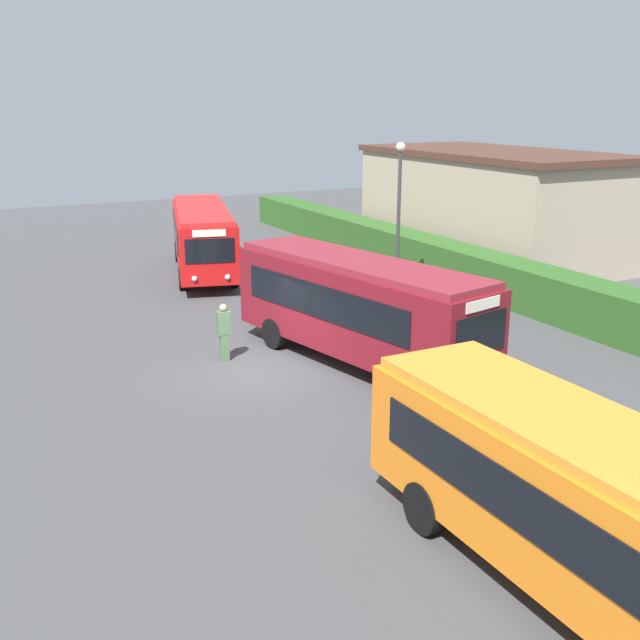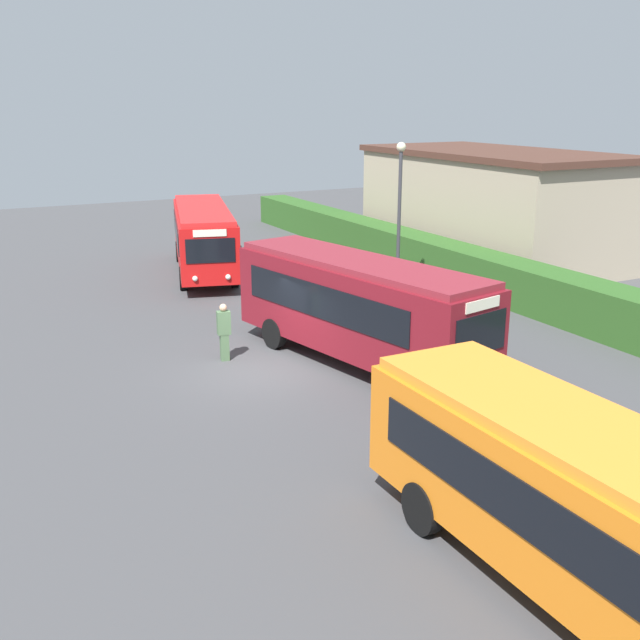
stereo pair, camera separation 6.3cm
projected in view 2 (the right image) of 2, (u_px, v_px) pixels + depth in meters
name	position (u px, v px, depth m)	size (l,w,h in m)	color
ground_plane	(263.00, 371.00, 22.18)	(80.45, 80.45, 0.00)	#424244
bus_red	(204.00, 235.00, 34.18)	(9.91, 4.87, 3.09)	red
bus_maroon	(358.00, 305.00, 22.24)	(9.56, 4.16, 3.27)	maroon
bus_orange	(592.00, 507.00, 11.54)	(9.35, 2.56, 2.96)	orange
person_left	(224.00, 330.00, 22.87)	(0.32, 0.44, 1.81)	#4C6B47
person_center	(471.00, 334.00, 22.64)	(0.44, 0.53, 1.75)	silver
hedge_row	(561.00, 297.00, 27.16)	(52.23, 1.70, 1.69)	#2D5821
depot_building	(491.00, 205.00, 37.34)	(14.15, 7.12, 5.39)	tan
lamppost	(399.00, 205.00, 28.84)	(0.36, 0.36, 6.24)	#38383D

